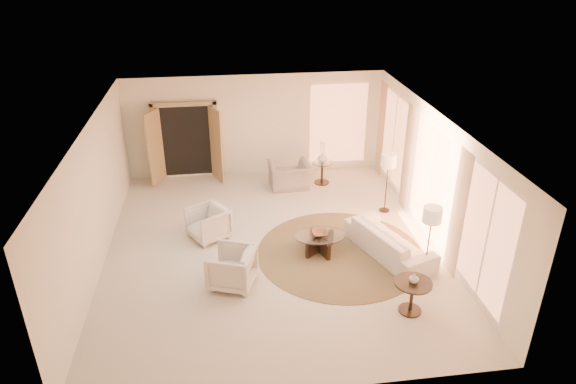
{
  "coord_description": "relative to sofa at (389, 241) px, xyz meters",
  "views": [
    {
      "loc": [
        -0.93,
        -9.39,
        5.98
      ],
      "look_at": [
        0.4,
        0.4,
        1.1
      ],
      "focal_mm": 32.0,
      "sensor_mm": 36.0,
      "label": 1
    }
  ],
  "objects": [
    {
      "name": "floor_lamp_far",
      "position": [
        0.5,
        -0.77,
        0.95
      ],
      "size": [
        0.36,
        0.36,
        1.48
      ],
      "rotation": [
        0.0,
        0.0,
        0.22
      ],
      "color": "#2E2118",
      "rests_on": "room"
    },
    {
      "name": "area_rug",
      "position": [
        -1.01,
        0.18,
        -0.31
      ],
      "size": [
        4.47,
        4.47,
        0.01
      ],
      "primitive_type": "cylinder",
      "rotation": [
        0.0,
        0.0,
        0.34
      ],
      "color": "#3C301B",
      "rests_on": "room"
    },
    {
      "name": "end_vase",
      "position": [
        -0.19,
        -1.85,
        0.4
      ],
      "size": [
        0.22,
        0.22,
        0.18
      ],
      "primitive_type": "imported",
      "rotation": [
        0.0,
        0.0,
        0.37
      ],
      "color": "silver",
      "rests_on": "end_table"
    },
    {
      "name": "coffee_table",
      "position": [
        -1.42,
        0.3,
        -0.06
      ],
      "size": [
        1.38,
        1.38,
        0.4
      ],
      "rotation": [
        0.0,
        0.0,
        -0.31
      ],
      "color": "black",
      "rests_on": "room"
    },
    {
      "name": "side_table",
      "position": [
        -0.71,
        3.65,
        0.06
      ],
      "size": [
        0.53,
        0.53,
        0.62
      ],
      "rotation": [
        0.0,
        0.0,
        -0.21
      ],
      "color": "#2E2118",
      "rests_on": "room"
    },
    {
      "name": "floor_lamp_near",
      "position": [
        0.5,
        1.87,
        0.96
      ],
      "size": [
        0.36,
        0.36,
        1.49
      ],
      "rotation": [
        0.0,
        0.0,
        0.16
      ],
      "color": "#2E2118",
      "rests_on": "room"
    },
    {
      "name": "bowl",
      "position": [
        -1.42,
        0.3,
        0.13
      ],
      "size": [
        0.35,
        0.35,
        0.08
      ],
      "primitive_type": "imported",
      "rotation": [
        0.0,
        0.0,
        -0.07
      ],
      "color": "brown",
      "rests_on": "coffee_table"
    },
    {
      "name": "windows_right",
      "position": [
        1.05,
        0.71,
        1.04
      ],
      "size": [
        0.1,
        6.4,
        2.4
      ],
      "primitive_type": null,
      "color": "#FF9A66",
      "rests_on": "room"
    },
    {
      "name": "sofa",
      "position": [
        0.0,
        0.0,
        0.0
      ],
      "size": [
        1.55,
        2.29,
        0.62
      ],
      "primitive_type": "imported",
      "rotation": [
        0.0,
        0.0,
        1.94
      ],
      "color": "silver",
      "rests_on": "room"
    },
    {
      "name": "armchair_right",
      "position": [
        -3.3,
        -0.61,
        0.11
      ],
      "size": [
        0.99,
        1.02,
        0.84
      ],
      "primitive_type": "imported",
      "rotation": [
        0.0,
        0.0,
        -1.92
      ],
      "color": "silver",
      "rests_on": "room"
    },
    {
      "name": "accent_chair",
      "position": [
        -1.63,
        3.52,
        0.15
      ],
      "size": [
        1.08,
        0.73,
        0.92
      ],
      "primitive_type": "imported",
      "rotation": [
        0.0,
        0.0,
        3.19
      ],
      "color": "gray",
      "rests_on": "room"
    },
    {
      "name": "room",
      "position": [
        -2.4,
        0.61,
        1.09
      ],
      "size": [
        7.04,
        8.04,
        2.83
      ],
      "color": "beige",
      "rests_on": "ground"
    },
    {
      "name": "window_back_corner",
      "position": [
        -0.1,
        4.56,
        1.04
      ],
      "size": [
        1.7,
        0.1,
        2.4
      ],
      "primitive_type": null,
      "color": "#FF9A66",
      "rests_on": "room"
    },
    {
      "name": "curtains_right",
      "position": [
        1.0,
        1.61,
        0.99
      ],
      "size": [
        0.06,
        5.2,
        2.6
      ],
      "primitive_type": null,
      "color": "tan",
      "rests_on": "room"
    },
    {
      "name": "french_doors",
      "position": [
        -4.3,
        4.43,
        0.75
      ],
      "size": [
        1.95,
        0.66,
        2.16
      ],
      "color": "tan",
      "rests_on": "room"
    },
    {
      "name": "armchair_left",
      "position": [
        -3.75,
        1.19,
        0.09
      ],
      "size": [
        1.02,
        1.04,
        0.8
      ],
      "primitive_type": "imported",
      "rotation": [
        0.0,
        0.0,
        -1.03
      ],
      "color": "silver",
      "rests_on": "room"
    },
    {
      "name": "side_vase",
      "position": [
        -0.71,
        3.65,
        0.44
      ],
      "size": [
        0.29,
        0.29,
        0.28
      ],
      "primitive_type": "imported",
      "rotation": [
        0.0,
        0.0,
        -0.09
      ],
      "color": "silver",
      "rests_on": "side_table"
    },
    {
      "name": "end_table",
      "position": [
        -0.19,
        -1.85,
        0.12
      ],
      "size": [
        0.66,
        0.66,
        0.63
      ],
      "rotation": [
        0.0,
        0.0,
        -0.43
      ],
      "color": "black",
      "rests_on": "room"
    }
  ]
}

